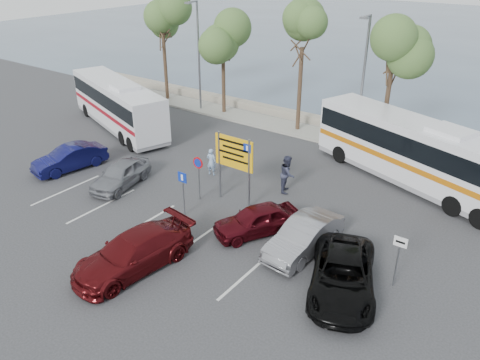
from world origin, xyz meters
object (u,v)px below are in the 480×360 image
Objects in this scene: pedestrian_far at (287,174)px; car_silver_b at (304,237)px; pedestrian_near at (211,162)px; coach_bus_left at (118,106)px; street_lamp_left at (198,51)px; car_silver_a at (121,174)px; car_red at (256,220)px; direction_sign at (234,158)px; suv_black at (343,275)px; coach_bus_right at (414,154)px; car_blue at (70,158)px; street_lamp_right at (363,77)px; car_maroon at (133,252)px.

car_silver_b is at bearing -164.80° from pedestrian_far.
coach_bus_left is at bearing -22.55° from pedestrian_near.
street_lamp_left is 5.08× the size of pedestrian_near.
coach_bus_left is 2.86× the size of car_silver_a.
coach_bus_left is at bearing -170.40° from car_red.
coach_bus_left is (-13.00, 3.92, -0.82)m from direction_sign.
street_lamp_left reaches higher than suv_black.
coach_bus_left is at bearing -170.15° from coach_bus_right.
car_silver_b is 8.58m from pedestrian_near.
pedestrian_far reaches higher than suv_black.
car_silver_b is (15.90, -12.02, -3.89)m from street_lamp_left.
suv_black is at bearing 8.16° from car_blue.
street_lamp_right is 8.55m from pedestrian_far.
coach_bus_left reaches higher than pedestrian_near.
direction_sign is at bearing 137.74° from pedestrian_near.
street_lamp_left is 20.31m from car_silver_b.
car_blue is (-4.00, -0.30, 0.02)m from car_silver_a.
car_silver_b is at bearing -37.09° from street_lamp_left.
street_lamp_right is 14.95m from suv_black.
street_lamp_left reaches higher than pedestrian_near.
car_maroon is at bearing -87.06° from car_red.
street_lamp_left is at bearing 99.58° from car_silver_a.
car_red is 2.40m from car_silver_b.
coach_bus_left reaches higher than car_maroon.
car_silver_a is at bearing -40.75° from coach_bus_left.
street_lamp_left is 1.86× the size of car_silver_b.
pedestrian_far is at bearing 132.12° from car_red.
coach_bus_right reaches higher than pedestrian_near.
coach_bus_right is (17.50, -3.02, -2.89)m from street_lamp_left.
pedestrian_near is at bearing 176.71° from car_red.
street_lamp_right reaches higher than direction_sign.
coach_bus_left is 10.32m from pedestrian_near.
suv_black is (4.80, -1.40, 0.03)m from car_red.
car_red is at bearing -9.50° from car_silver_a.
pedestrian_far is at bearing 112.95° from suv_black.
car_maroon is at bearing -114.90° from coach_bus_right.
street_lamp_left is at bearing 35.38° from pedestrian_far.
street_lamp_left is at bearing 180.00° from street_lamp_right.
car_silver_b is (-1.60, -9.00, -1.00)m from coach_bus_right.
street_lamp_right is at bearing 91.15° from car_maroon.
car_blue is 2.66× the size of pedestrian_near.
coach_bus_right is 9.90m from car_red.
pedestrian_near reaches higher than car_red.
direction_sign is at bearing 134.54° from suv_black.
coach_bus_right reaches higher than suv_black.
coach_bus_right is 6.88m from pedestrian_far.
pedestrian_near is (-4.93, -8.52, -3.81)m from street_lamp_right.
car_silver_a is at bearing 153.33° from suv_black.
pedestrian_near is at bearing 116.87° from car_maroon.
car_red is at bearing -87.62° from street_lamp_right.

